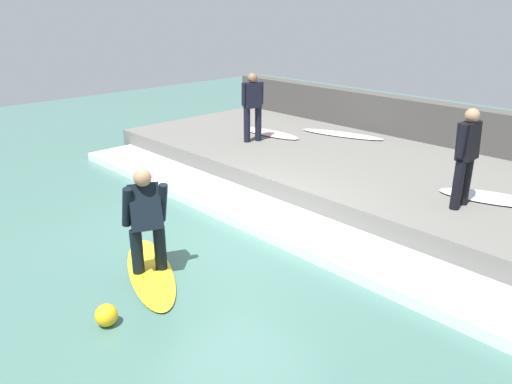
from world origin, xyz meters
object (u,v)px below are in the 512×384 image
surfboard_riding (151,272)px  surfboard_spare (342,134)px  surfer_riding (146,216)px  surfboard_waiting_far (492,198)px  surfer_waiting_near (253,104)px  surfer_waiting_far (466,153)px  marker_buoy (106,315)px  surfboard_waiting_near (270,133)px

surfboard_riding → surfboard_spare: bearing=14.8°
surfer_riding → surfboard_spare: size_ratio=0.70×
surfboard_waiting_far → surfer_waiting_near: bearing=93.4°
surfer_waiting_far → surfboard_spare: 4.76m
surfboard_spare → marker_buoy: (-7.60, -2.41, -0.40)m
surfer_waiting_far → surfboard_waiting_far: surfer_waiting_far is taller
surfer_riding → surfboard_waiting_near: 6.19m
surfboard_waiting_near → surfboard_spare: bearing=-47.4°
surfboard_waiting_far → surfboard_spare: size_ratio=0.83×
surfboard_waiting_near → surfboard_spare: (1.19, -1.29, 0.00)m
surfer_waiting_near → surfer_waiting_far: surfer_waiting_far is taller
surfboard_waiting_near → surfboard_riding: bearing=-150.7°
surfer_waiting_far → surfboard_riding: bearing=151.4°
marker_buoy → surfboard_waiting_far: bearing=-17.7°
surfer_riding → surfboard_spare: (6.58, 1.74, -0.35)m
surfboard_riding → surfboard_waiting_near: (5.39, 3.03, 0.50)m
surfboard_riding → surfboard_waiting_far: surfboard_waiting_far is taller
surfboard_waiting_far → surfboard_spare: (1.63, 4.31, 0.00)m
surfboard_riding → surfboard_spare: 6.82m
surfboard_waiting_near → surfer_waiting_near: bearing=-166.6°
surfboard_waiting_near → surfer_waiting_far: size_ratio=1.13×
surfboard_waiting_far → surfer_waiting_far: bearing=160.6°
surfer_waiting_near → surfboard_waiting_far: 5.49m
surfer_waiting_far → marker_buoy: bearing=162.6°
surfboard_riding → marker_buoy: size_ratio=8.08×
surfboard_riding → surfboard_waiting_far: (4.95, -2.57, 0.50)m
surfboard_spare → marker_buoy: surfboard_spare is taller
surfboard_riding → surfer_waiting_near: size_ratio=1.37×
surfboard_riding → surfboard_waiting_far: bearing=-27.4°
surfer_waiting_near → surfer_riding: bearing=-148.4°
surfer_riding → surfboard_waiting_far: (4.95, -2.57, -0.35)m
surfer_waiting_near → marker_buoy: size_ratio=5.89×
surfboard_waiting_near → surfer_waiting_far: bearing=-101.9°
surfer_waiting_near → surfboard_spare: size_ratio=0.74×
surfer_riding → surfer_waiting_far: (4.27, -2.33, 0.51)m
surfer_waiting_near → surfboard_spare: 2.40m
surfboard_riding → marker_buoy: 1.22m
surfboard_waiting_near → marker_buoy: surfboard_waiting_near is taller
surfboard_riding → surfboard_spare: surfboard_spare is taller
surfer_waiting_far → surfboard_waiting_far: size_ratio=0.90×
surfer_waiting_far → surfboard_spare: (2.31, 4.07, -0.85)m
surfboard_waiting_near → surfer_waiting_far: surfer_waiting_far is taller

